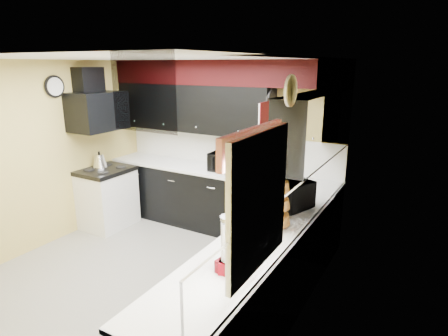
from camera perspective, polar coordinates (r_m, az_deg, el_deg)
name	(u,v)px	position (r m, az deg, el deg)	size (l,w,h in m)	color
ground	(153,273)	(4.79, -10.79, -15.42)	(3.60, 3.60, 0.00)	gray
wall_back	(226,145)	(5.71, 0.32, 3.52)	(3.60, 0.06, 2.50)	#E0C666
wall_right	(302,203)	(3.42, 11.83, -5.19)	(0.06, 3.60, 2.50)	#E0C666
wall_left	(45,155)	(5.61, -25.62, 1.75)	(0.06, 3.60, 2.50)	#E0C666
ceiling	(140,58)	(4.12, -12.61, 16.02)	(3.60, 3.60, 0.06)	white
cab_back	(216,200)	(5.69, -1.19, -4.94)	(3.60, 0.60, 0.90)	black
cab_right	(255,288)	(3.63, 4.79, -17.81)	(0.60, 3.00, 0.90)	black
counter_back	(216,170)	(5.54, -1.22, -0.38)	(3.62, 0.64, 0.04)	white
counter_right	(256,242)	(3.39, 4.97, -11.17)	(0.64, 3.02, 0.04)	white
splash_back	(226,149)	(5.72, 0.27, 2.92)	(3.60, 0.02, 0.50)	white
splash_right	(301,209)	(3.44, 11.61, -6.09)	(0.02, 3.60, 0.50)	white
upper_back	(192,108)	(5.74, -4.95, 9.09)	(2.60, 0.35, 0.70)	black
upper_right	(316,126)	(4.17, 13.88, 6.25)	(0.35, 1.80, 0.70)	black
soffit_back	(220,73)	(5.43, -0.63, 14.33)	(3.60, 0.36, 0.35)	black
soffit_right	(281,79)	(3.10, 8.63, 13.22)	(0.36, 3.24, 0.35)	black
stove	(108,199)	(6.05, -17.28, -4.58)	(0.60, 0.75, 0.86)	white
cooktop	(105,171)	(5.92, -17.63, -0.39)	(0.62, 0.77, 0.06)	black
hood	(98,111)	(5.78, -18.70, 8.19)	(0.50, 0.78, 0.55)	black
hood_duct	(89,81)	(5.85, -19.93, 12.30)	(0.24, 0.40, 0.40)	black
window	(259,202)	(2.53, 5.41, -5.17)	(0.03, 0.86, 0.96)	white
valance	(253,143)	(2.44, 4.47, 3.87)	(0.04, 0.88, 0.20)	red
pan_top	(271,99)	(5.02, 7.20, 10.40)	(0.03, 0.22, 0.40)	black
pan_mid	(267,119)	(4.93, 6.51, 7.40)	(0.03, 0.28, 0.46)	black
pan_low	(274,119)	(5.17, 7.66, 7.40)	(0.03, 0.24, 0.42)	black
cut_board	(264,117)	(4.81, 6.06, 7.81)	(0.03, 0.26, 0.35)	white
baskets	(275,203)	(3.58, 7.75, -5.26)	(0.27, 0.27, 0.50)	brown
clock	(55,87)	(5.61, -24.42, 11.23)	(0.03, 0.30, 0.30)	black
deco_plate	(291,91)	(2.89, 10.13, 11.51)	(0.03, 0.24, 0.24)	white
toaster_oven	(226,162)	(5.41, 0.26, 0.89)	(0.46, 0.38, 0.26)	black
microwave	(287,196)	(4.05, 9.54, -4.17)	(0.54, 0.36, 0.30)	black
utensil_crock	(266,171)	(5.20, 6.49, -0.46)	(0.14, 0.14, 0.15)	white
knife_block	(274,169)	(5.18, 7.60, -0.13)	(0.10, 0.14, 0.23)	black
kettle	(100,161)	(6.01, -18.42, 1.06)	(0.22, 0.22, 0.20)	silver
dispenser_a	(229,246)	(2.81, 0.82, -11.75)	(0.16, 0.16, 0.43)	#631000
dispenser_b	(230,246)	(2.81, 0.96, -11.77)	(0.16, 0.16, 0.42)	#5D0602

